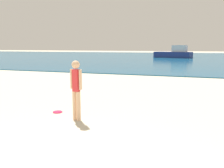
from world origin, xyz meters
TOP-DOWN VIEW (x-y plane):
  - water at (0.00, 43.78)m, footprint 160.00×60.00m
  - person_standing at (-0.90, 3.27)m, footprint 0.36×0.21m
  - frisbee at (-1.80, 3.78)m, footprint 0.28×0.28m
  - boat_far at (-1.27, 39.80)m, footprint 6.50×3.61m

SIDE VIEW (x-z plane):
  - frisbee at x=-1.80m, z-range 0.00..0.03m
  - water at x=0.00m, z-range 0.00..0.06m
  - boat_far at x=-1.27m, z-range -0.27..1.84m
  - person_standing at x=-0.90m, z-range 0.11..1.71m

